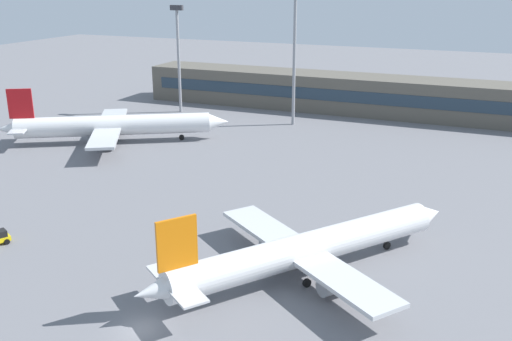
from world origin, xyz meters
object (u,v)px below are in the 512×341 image
at_px(airplane_mid, 116,125).
at_px(floodlight_tower_east, 178,51).
at_px(airplane_near, 310,248).
at_px(floodlight_tower_west, 294,50).

xyz_separation_m(airplane_mid, floodlight_tower_east, (-1.93, 29.51, 11.34)).
distance_m(airplane_near, floodlight_tower_west, 71.34).
xyz_separation_m(airplane_mid, floodlight_tower_west, (28.05, 28.00, 13.29)).
relative_size(airplane_mid, floodlight_tower_west, 1.40).
height_order(floodlight_tower_west, floodlight_tower_east, floodlight_tower_west).
relative_size(floodlight_tower_west, floodlight_tower_east, 1.15).
bearing_deg(floodlight_tower_east, airplane_near, -50.70).
bearing_deg(floodlight_tower_west, floodlight_tower_east, 177.12).
relative_size(airplane_near, airplane_mid, 0.85).
bearing_deg(airplane_near, floodlight_tower_west, 110.77).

